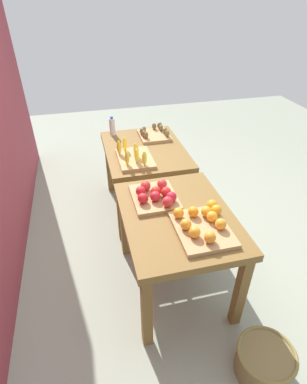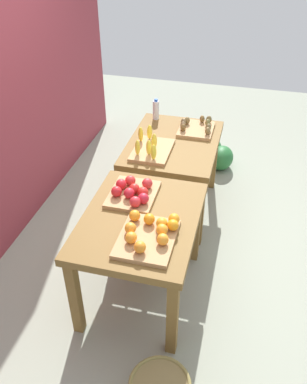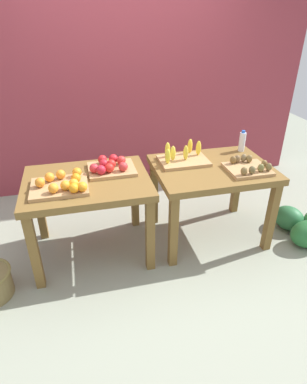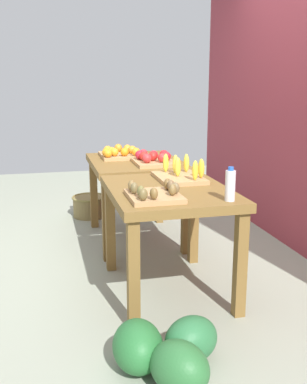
% 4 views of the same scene
% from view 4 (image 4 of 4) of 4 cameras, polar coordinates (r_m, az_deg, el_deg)
% --- Properties ---
extents(ground_plane, '(8.00, 8.00, 0.00)m').
position_cam_4_polar(ground_plane, '(3.90, -0.44, -8.45)').
color(ground_plane, gray).
extents(display_table_left, '(1.04, 0.80, 0.75)m').
position_cam_4_polar(display_table_left, '(4.24, -2.20, 2.44)').
color(display_table_left, brown).
rests_on(display_table_left, ground_plane).
extents(display_table_right, '(1.04, 0.80, 0.75)m').
position_cam_4_polar(display_table_right, '(3.18, 1.85, -1.44)').
color(display_table_right, brown).
rests_on(display_table_right, ground_plane).
extents(orange_bin, '(0.44, 0.38, 0.11)m').
position_cam_4_polar(orange_bin, '(4.37, -4.22, 4.78)').
color(orange_bin, tan).
rests_on(orange_bin, display_table_left).
extents(apple_bin, '(0.40, 0.34, 0.11)m').
position_cam_4_polar(apple_bin, '(4.03, -0.02, 4.09)').
color(apple_bin, tan).
rests_on(apple_bin, display_table_left).
extents(banana_crate, '(0.44, 0.32, 0.17)m').
position_cam_4_polar(banana_crate, '(3.40, 3.31, 2.19)').
color(banana_crate, tan).
rests_on(banana_crate, display_table_right).
extents(kiwi_bin, '(0.36, 0.32, 0.10)m').
position_cam_4_polar(kiwi_bin, '(2.86, 0.09, -0.22)').
color(kiwi_bin, tan).
rests_on(kiwi_bin, display_table_right).
extents(water_bottle, '(0.06, 0.06, 0.21)m').
position_cam_4_polar(water_bottle, '(2.83, 9.42, 0.83)').
color(water_bottle, silver).
rests_on(water_bottle, display_table_right).
extents(watermelon_pile, '(0.61, 0.63, 0.26)m').
position_cam_4_polar(watermelon_pile, '(2.50, 1.70, -18.91)').
color(watermelon_pile, '#296431').
rests_on(watermelon_pile, ground_plane).
extents(wicker_basket, '(0.38, 0.38, 0.23)m').
position_cam_4_polar(wicker_basket, '(5.12, -7.88, -1.67)').
color(wicker_basket, olive).
rests_on(wicker_basket, ground_plane).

